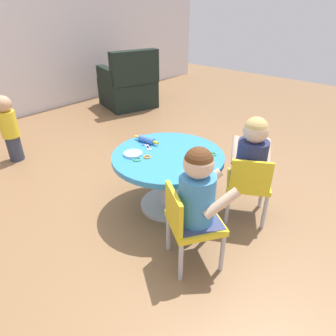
% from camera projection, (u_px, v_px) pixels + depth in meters
% --- Properties ---
extents(ground_plane, '(10.00, 10.00, 0.00)m').
position_uv_depth(ground_plane, '(168.00, 205.00, 2.43)').
color(ground_plane, olive).
extents(craft_table, '(0.83, 0.83, 0.46)m').
position_uv_depth(craft_table, '(168.00, 168.00, 2.27)').
color(craft_table, silver).
rests_on(craft_table, ground).
extents(child_chair_left, '(0.41, 0.41, 0.54)m').
position_uv_depth(child_chair_left, '(190.00, 222.00, 1.78)').
color(child_chair_left, '#B7B7BC').
rests_on(child_chair_left, ground).
extents(seated_child_left, '(0.44, 0.41, 0.51)m').
position_uv_depth(seated_child_left, '(198.00, 189.00, 1.68)').
color(seated_child_left, '#3F4772').
rests_on(seated_child_left, ground).
extents(child_chair_right, '(0.41, 0.41, 0.54)m').
position_uv_depth(child_chair_right, '(248.00, 183.00, 2.15)').
color(child_chair_right, '#B7B7BC').
rests_on(child_chair_right, ground).
extents(seated_child_right, '(0.43, 0.41, 0.51)m').
position_uv_depth(seated_child_right, '(252.00, 153.00, 2.08)').
color(seated_child_right, '#3F4772').
rests_on(seated_child_right, ground).
extents(armchair_dark, '(0.88, 0.89, 0.85)m').
position_uv_depth(armchair_dark, '(129.00, 86.00, 4.53)').
color(armchair_dark, black).
rests_on(armchair_dark, ground).
extents(toddler_standing, '(0.17, 0.17, 0.67)m').
position_uv_depth(toddler_standing, '(9.00, 127.00, 2.96)').
color(toddler_standing, '#33384C').
rests_on(toddler_standing, ground).
extents(rolling_pin, '(0.06, 0.23, 0.05)m').
position_uv_depth(rolling_pin, '(147.00, 140.00, 2.37)').
color(rolling_pin, '#3F72CC').
rests_on(rolling_pin, craft_table).
extents(craft_scissors, '(0.11, 0.14, 0.01)m').
position_uv_depth(craft_scissors, '(147.00, 146.00, 2.33)').
color(craft_scissors, silver).
rests_on(craft_scissors, craft_table).
extents(playdough_blob_0, '(0.14, 0.14, 0.02)m').
position_uv_depth(playdough_blob_0, '(133.00, 154.00, 2.19)').
color(playdough_blob_0, '#8CCCF2').
rests_on(playdough_blob_0, craft_table).
extents(cookie_cutter_0, '(0.06, 0.06, 0.01)m').
position_uv_depth(cookie_cutter_0, '(137.00, 159.00, 2.13)').
color(cookie_cutter_0, '#4CB259').
rests_on(cookie_cutter_0, craft_table).
extents(cookie_cutter_1, '(0.05, 0.05, 0.01)m').
position_uv_depth(cookie_cutter_1, '(147.00, 157.00, 2.16)').
color(cookie_cutter_1, orange).
rests_on(cookie_cutter_1, craft_table).
extents(cookie_cutter_2, '(0.06, 0.06, 0.01)m').
position_uv_depth(cookie_cutter_2, '(213.00, 154.00, 2.20)').
color(cookie_cutter_2, '#4CB259').
rests_on(cookie_cutter_2, craft_table).
extents(cookie_cutter_3, '(0.06, 0.06, 0.01)m').
position_uv_depth(cookie_cutter_3, '(211.00, 160.00, 2.12)').
color(cookie_cutter_3, '#4CB259').
rests_on(cookie_cutter_3, craft_table).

